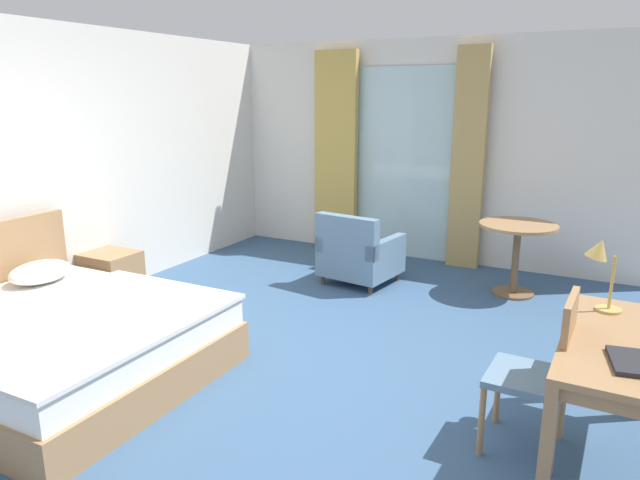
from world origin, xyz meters
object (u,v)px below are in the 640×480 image
at_px(desk_chair, 543,367).
at_px(armchair_by_window, 358,255).
at_px(bed, 53,341).
at_px(nightstand, 111,276).
at_px(writing_desk, 615,355).
at_px(round_cafe_table, 517,242).
at_px(desk_lamp, 601,259).
at_px(closed_book, 632,362).

distance_m(desk_chair, armchair_by_window, 3.11).
relative_size(bed, nightstand, 4.16).
bearing_deg(writing_desk, nightstand, 172.44).
bearing_deg(round_cafe_table, bed, -128.07).
relative_size(bed, round_cafe_table, 2.72).
relative_size(writing_desk, desk_chair, 1.38).
distance_m(nightstand, desk_lamp, 4.35).
xyz_separation_m(desk_lamp, round_cafe_table, (-0.79, 2.19, -0.49)).
height_order(bed, closed_book, bed).
height_order(desk_chair, desk_lamp, desk_lamp).
xyz_separation_m(writing_desk, closed_book, (0.07, -0.31, 0.11)).
height_order(nightstand, armchair_by_window, armchair_by_window).
bearing_deg(round_cafe_table, armchair_by_window, -164.57).
distance_m(writing_desk, desk_lamp, 0.59).
bearing_deg(desk_chair, bed, -168.50).
bearing_deg(writing_desk, armchair_by_window, 138.48).
distance_m(closed_book, armchair_by_window, 3.57).
bearing_deg(round_cafe_table, closed_book, -71.26).
distance_m(nightstand, desk_chair, 4.13).
bearing_deg(nightstand, round_cafe_table, 30.11).
distance_m(writing_desk, desk_chair, 0.37).
xyz_separation_m(bed, desk_chair, (3.20, 0.65, 0.25)).
xyz_separation_m(writing_desk, desk_chair, (-0.34, -0.09, -0.11)).
height_order(desk_lamp, armchair_by_window, desk_lamp).
height_order(writing_desk, armchair_by_window, armchair_by_window).
height_order(armchair_by_window, round_cafe_table, armchair_by_window).
relative_size(bed, desk_chair, 2.16).
bearing_deg(desk_lamp, closed_book, -74.99).
height_order(bed, desk_lamp, desk_lamp).
xyz_separation_m(desk_chair, desk_lamp, (0.21, 0.51, 0.51)).
bearing_deg(armchair_by_window, bed, -110.36).
distance_m(desk_chair, closed_book, 0.51).
bearing_deg(desk_chair, armchair_by_window, 133.01).
distance_m(bed, closed_book, 3.67).
height_order(nightstand, desk_chair, desk_chair).
distance_m(armchair_by_window, round_cafe_table, 1.61).
relative_size(nightstand, round_cafe_table, 0.65).
relative_size(bed, closed_book, 6.80).
height_order(bed, armchair_by_window, bed).
bearing_deg(bed, round_cafe_table, 51.93).
bearing_deg(armchair_by_window, desk_chair, -46.99).
xyz_separation_m(bed, desk_lamp, (3.42, 1.16, 0.77)).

